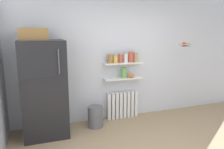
# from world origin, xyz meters

# --- Properties ---
(back_wall) EXTENTS (7.04, 0.10, 2.60)m
(back_wall) POSITION_xyz_m (0.00, 2.05, 1.30)
(back_wall) COLOR silver
(back_wall) RESTS_ON ground_plane
(refrigerator) EXTENTS (0.76, 0.72, 1.92)m
(refrigerator) POSITION_xyz_m (-1.54, 1.66, 0.90)
(refrigerator) COLOR black
(refrigerator) RESTS_ON ground_plane
(radiator) EXTENTS (0.69, 0.12, 0.58)m
(radiator) POSITION_xyz_m (0.07, 1.92, 0.29)
(radiator) COLOR white
(radiator) RESTS_ON ground_plane
(wall_shelf_lower) EXTENTS (0.83, 0.22, 0.02)m
(wall_shelf_lower) POSITION_xyz_m (0.07, 1.89, 0.89)
(wall_shelf_lower) COLOR white
(wall_shelf_upper) EXTENTS (0.83, 0.22, 0.02)m
(wall_shelf_upper) POSITION_xyz_m (0.07, 1.89, 1.22)
(wall_shelf_upper) COLOR white
(storage_jar_0) EXTENTS (0.11, 0.11, 0.20)m
(storage_jar_0) POSITION_xyz_m (-0.22, 1.89, 1.33)
(storage_jar_0) COLOR olive
(storage_jar_0) RESTS_ON wall_shelf_upper
(storage_jar_1) EXTENTS (0.09, 0.09, 0.17)m
(storage_jar_1) POSITION_xyz_m (-0.10, 1.89, 1.31)
(storage_jar_1) COLOR yellow
(storage_jar_1) RESTS_ON wall_shelf_upper
(storage_jar_2) EXTENTS (0.09, 0.09, 0.19)m
(storage_jar_2) POSITION_xyz_m (0.01, 1.89, 1.32)
(storage_jar_2) COLOR #C64C38
(storage_jar_2) RESTS_ON wall_shelf_upper
(storage_jar_3) EXTENTS (0.09, 0.09, 0.21)m
(storage_jar_3) POSITION_xyz_m (0.13, 1.89, 1.33)
(storage_jar_3) COLOR silver
(storage_jar_3) RESTS_ON wall_shelf_upper
(storage_jar_4) EXTENTS (0.11, 0.11, 0.24)m
(storage_jar_4) POSITION_xyz_m (0.25, 1.89, 1.35)
(storage_jar_4) COLOR #C64C38
(storage_jar_4) RESTS_ON wall_shelf_upper
(storage_jar_5) EXTENTS (0.09, 0.09, 0.19)m
(storage_jar_5) POSITION_xyz_m (0.36, 1.89, 1.32)
(storage_jar_5) COLOR tan
(storage_jar_5) RESTS_ON wall_shelf_upper
(vase) EXTENTS (0.11, 0.11, 0.22)m
(vase) POSITION_xyz_m (0.09, 1.89, 1.01)
(vase) COLOR #66A84C
(vase) RESTS_ON wall_shelf_lower
(shelf_bowl) EXTENTS (0.15, 0.15, 0.07)m
(shelf_bowl) POSITION_xyz_m (0.26, 1.89, 0.93)
(shelf_bowl) COLOR orange
(shelf_bowl) RESTS_ON wall_shelf_lower
(trash_bin) EXTENTS (0.30, 0.30, 0.42)m
(trash_bin) POSITION_xyz_m (-0.60, 1.67, 0.21)
(trash_bin) COLOR slate
(trash_bin) RESTS_ON ground_plane
(hanging_fruit_basket) EXTENTS (0.29, 0.29, 0.10)m
(hanging_fruit_basket) POSITION_xyz_m (1.37, 1.59, 1.59)
(hanging_fruit_basket) COLOR #B2B2B7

